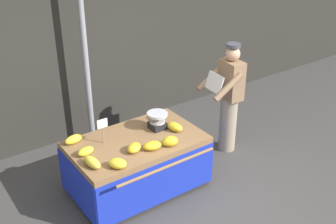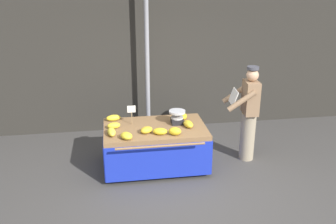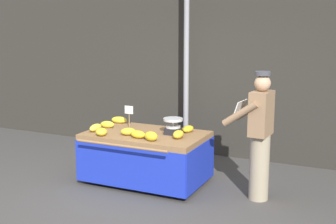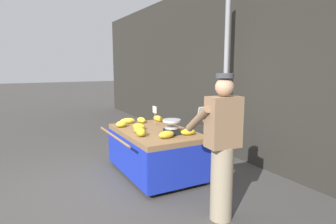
{
  "view_description": "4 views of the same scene",
  "coord_description": "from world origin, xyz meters",
  "px_view_note": "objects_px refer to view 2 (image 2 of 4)",
  "views": [
    {
      "loc": [
        -2.7,
        -3.08,
        3.52
      ],
      "look_at": [
        0.15,
        0.95,
        1.01
      ],
      "focal_mm": 44.95,
      "sensor_mm": 36.0,
      "label": 1
    },
    {
      "loc": [
        -1.02,
        -4.81,
        3.22
      ],
      "look_at": [
        -0.11,
        1.01,
        0.99
      ],
      "focal_mm": 40.14,
      "sensor_mm": 36.0,
      "label": 2
    },
    {
      "loc": [
        2.72,
        -4.8,
        2.35
      ],
      "look_at": [
        0.07,
        0.84,
        1.11
      ],
      "focal_mm": 49.38,
      "sensor_mm": 36.0,
      "label": 3
    },
    {
      "loc": [
        3.84,
        -1.05,
        1.8
      ],
      "look_at": [
        -0.05,
        1.04,
        1.09
      ],
      "focal_mm": 30.77,
      "sensor_mm": 36.0,
      "label": 4
    }
  ],
  "objects_px": {
    "price_sign": "(131,111)",
    "banana_bunch_0": "(175,131)",
    "banana_bunch_4": "(183,116)",
    "banana_bunch_3": "(188,124)",
    "banana_cart": "(155,138)",
    "vendor_person": "(248,114)",
    "banana_bunch_1": "(114,126)",
    "banana_bunch_5": "(146,130)",
    "banana_bunch_7": "(126,136)",
    "weighing_scale": "(177,117)",
    "banana_bunch_2": "(112,132)",
    "banana_bunch_8": "(160,131)",
    "banana_bunch_6": "(113,118)",
    "street_pole": "(147,62)"
  },
  "relations": [
    {
      "from": "price_sign",
      "to": "banana_bunch_0",
      "type": "relative_size",
      "value": 1.69
    },
    {
      "from": "banana_bunch_0",
      "to": "banana_bunch_4",
      "type": "bearing_deg",
      "value": 68.27
    },
    {
      "from": "price_sign",
      "to": "banana_bunch_3",
      "type": "xyz_separation_m",
      "value": [
        0.93,
        -0.25,
        -0.19
      ]
    },
    {
      "from": "banana_cart",
      "to": "vendor_person",
      "type": "height_order",
      "value": "vendor_person"
    },
    {
      "from": "banana_bunch_1",
      "to": "banana_bunch_4",
      "type": "height_order",
      "value": "banana_bunch_1"
    },
    {
      "from": "banana_bunch_5",
      "to": "banana_bunch_7",
      "type": "height_order",
      "value": "banana_bunch_7"
    },
    {
      "from": "banana_bunch_3",
      "to": "banana_cart",
      "type": "bearing_deg",
      "value": 171.87
    },
    {
      "from": "weighing_scale",
      "to": "banana_bunch_7",
      "type": "height_order",
      "value": "weighing_scale"
    },
    {
      "from": "vendor_person",
      "to": "banana_bunch_7",
      "type": "bearing_deg",
      "value": -167.89
    },
    {
      "from": "banana_bunch_2",
      "to": "banana_bunch_3",
      "type": "xyz_separation_m",
      "value": [
        1.28,
        0.13,
        0.0
      ]
    },
    {
      "from": "banana_bunch_8",
      "to": "banana_bunch_2",
      "type": "bearing_deg",
      "value": 172.66
    },
    {
      "from": "banana_bunch_6",
      "to": "vendor_person",
      "type": "distance_m",
      "value": 2.36
    },
    {
      "from": "banana_bunch_2",
      "to": "banana_bunch_6",
      "type": "distance_m",
      "value": 0.61
    },
    {
      "from": "banana_bunch_0",
      "to": "banana_bunch_5",
      "type": "relative_size",
      "value": 0.94
    },
    {
      "from": "banana_bunch_6",
      "to": "banana_bunch_7",
      "type": "distance_m",
      "value": 0.82
    },
    {
      "from": "banana_bunch_3",
      "to": "banana_bunch_6",
      "type": "relative_size",
      "value": 1.02
    },
    {
      "from": "banana_bunch_2",
      "to": "banana_bunch_4",
      "type": "bearing_deg",
      "value": 21.93
    },
    {
      "from": "banana_bunch_6",
      "to": "banana_bunch_7",
      "type": "bearing_deg",
      "value": -76.85
    },
    {
      "from": "banana_bunch_4",
      "to": "banana_bunch_5",
      "type": "distance_m",
      "value": 0.88
    },
    {
      "from": "weighing_scale",
      "to": "banana_bunch_2",
      "type": "relative_size",
      "value": 0.96
    },
    {
      "from": "banana_bunch_8",
      "to": "banana_bunch_6",
      "type": "bearing_deg",
      "value": 135.89
    },
    {
      "from": "price_sign",
      "to": "banana_bunch_2",
      "type": "relative_size",
      "value": 1.17
    },
    {
      "from": "banana_cart",
      "to": "banana_bunch_3",
      "type": "distance_m",
      "value": 0.62
    },
    {
      "from": "banana_bunch_7",
      "to": "banana_bunch_8",
      "type": "relative_size",
      "value": 0.94
    },
    {
      "from": "banana_bunch_4",
      "to": "banana_bunch_6",
      "type": "bearing_deg",
      "value": 175.44
    },
    {
      "from": "banana_bunch_2",
      "to": "banana_bunch_3",
      "type": "bearing_deg",
      "value": 5.91
    },
    {
      "from": "banana_cart",
      "to": "price_sign",
      "type": "bearing_deg",
      "value": 154.93
    },
    {
      "from": "banana_bunch_6",
      "to": "banana_bunch_8",
      "type": "relative_size",
      "value": 1.09
    },
    {
      "from": "banana_bunch_0",
      "to": "banana_bunch_3",
      "type": "xyz_separation_m",
      "value": [
        0.28,
        0.29,
        -0.01
      ]
    },
    {
      "from": "weighing_scale",
      "to": "banana_bunch_4",
      "type": "height_order",
      "value": "weighing_scale"
    },
    {
      "from": "banana_bunch_8",
      "to": "vendor_person",
      "type": "xyz_separation_m",
      "value": [
        1.61,
        0.37,
        0.07
      ]
    },
    {
      "from": "vendor_person",
      "to": "weighing_scale",
      "type": "bearing_deg",
      "value": 178.27
    },
    {
      "from": "street_pole",
      "to": "banana_bunch_4",
      "type": "bearing_deg",
      "value": -65.61
    },
    {
      "from": "banana_bunch_6",
      "to": "price_sign",
      "type": "bearing_deg",
      "value": -35.63
    },
    {
      "from": "street_pole",
      "to": "banana_bunch_3",
      "type": "relative_size",
      "value": 11.86
    },
    {
      "from": "price_sign",
      "to": "banana_bunch_1",
      "type": "bearing_deg",
      "value": -157.68
    },
    {
      "from": "banana_bunch_0",
      "to": "banana_bunch_7",
      "type": "xyz_separation_m",
      "value": [
        -0.77,
        -0.04,
        -0.01
      ]
    },
    {
      "from": "street_pole",
      "to": "banana_bunch_7",
      "type": "distance_m",
      "value": 2.04
    },
    {
      "from": "street_pole",
      "to": "banana_bunch_8",
      "type": "bearing_deg",
      "value": -89.48
    },
    {
      "from": "street_pole",
      "to": "vendor_person",
      "type": "height_order",
      "value": "street_pole"
    },
    {
      "from": "street_pole",
      "to": "banana_bunch_1",
      "type": "xyz_separation_m",
      "value": [
        -0.71,
        -1.38,
        -0.74
      ]
    },
    {
      "from": "banana_cart",
      "to": "banana_bunch_8",
      "type": "height_order",
      "value": "banana_bunch_8"
    },
    {
      "from": "banana_bunch_3",
      "to": "weighing_scale",
      "type": "bearing_deg",
      "value": 132.52
    },
    {
      "from": "banana_bunch_3",
      "to": "banana_bunch_5",
      "type": "distance_m",
      "value": 0.73
    },
    {
      "from": "weighing_scale",
      "to": "banana_bunch_6",
      "type": "height_order",
      "value": "weighing_scale"
    },
    {
      "from": "banana_bunch_5",
      "to": "banana_bunch_2",
      "type": "bearing_deg",
      "value": 179.1
    },
    {
      "from": "banana_bunch_1",
      "to": "banana_bunch_5",
      "type": "height_order",
      "value": "banana_bunch_5"
    },
    {
      "from": "weighing_scale",
      "to": "vendor_person",
      "type": "height_order",
      "value": "vendor_person"
    },
    {
      "from": "weighing_scale",
      "to": "banana_bunch_3",
      "type": "xyz_separation_m",
      "value": [
        0.16,
        -0.17,
        -0.06
      ]
    },
    {
      "from": "weighing_scale",
      "to": "banana_bunch_8",
      "type": "bearing_deg",
      "value": -130.73
    }
  ]
}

